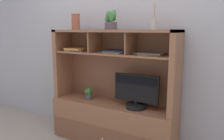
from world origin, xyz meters
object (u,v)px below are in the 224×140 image
at_px(magazine_stack_right, 151,54).
at_px(ceramic_vase, 76,22).
at_px(media_console, 112,110).
at_px(diffuser_bottle, 154,25).
at_px(magazine_stack_left, 116,51).
at_px(magazine_stack_centre, 77,49).
at_px(potted_orchid, 89,94).
at_px(potted_succulent, 111,21).
at_px(tv_monitor, 136,94).

height_order(magazine_stack_right, ceramic_vase, ceramic_vase).
distance_m(media_console, diffuser_bottle, 1.14).
height_order(magazine_stack_left, magazine_stack_centre, magazine_stack_centre).
xyz_separation_m(media_console, magazine_stack_left, (0.03, 0.03, 0.72)).
bearing_deg(diffuser_bottle, ceramic_vase, -179.27).
relative_size(media_console, ceramic_vase, 8.08).
bearing_deg(magazine_stack_right, ceramic_vase, -176.70).
bearing_deg(potted_orchid, ceramic_vase, -171.44).
relative_size(potted_orchid, diffuser_bottle, 0.57).
height_order(media_console, potted_succulent, potted_succulent).
relative_size(media_console, tv_monitor, 2.97).
bearing_deg(potted_succulent, potted_orchid, 175.60).
xyz_separation_m(media_console, tv_monitor, (0.33, -0.03, 0.26)).
distance_m(magazine_stack_centre, ceramic_vase, 0.35).
bearing_deg(potted_succulent, magazine_stack_right, 7.21).
height_order(tv_monitor, diffuser_bottle, diffuser_bottle).
height_order(magazine_stack_centre, diffuser_bottle, diffuser_bottle).
bearing_deg(potted_orchid, magazine_stack_centre, -170.59).
bearing_deg(ceramic_vase, diffuser_bottle, 0.73).
distance_m(potted_orchid, potted_succulent, 0.97).
distance_m(magazine_stack_left, potted_succulent, 0.35).
bearing_deg(potted_succulent, tv_monitor, 0.21).
height_order(magazine_stack_centre, ceramic_vase, ceramic_vase).
relative_size(tv_monitor, ceramic_vase, 2.72).
relative_size(magazine_stack_left, magazine_stack_centre, 1.25).
distance_m(potted_orchid, magazine_stack_left, 0.68).
xyz_separation_m(potted_orchid, magazine_stack_centre, (-0.16, -0.03, 0.57)).
xyz_separation_m(tv_monitor, magazine_stack_centre, (-0.83, -0.00, 0.47)).
xyz_separation_m(magazine_stack_left, ceramic_vase, (-0.54, -0.06, 0.35)).
bearing_deg(ceramic_vase, magazine_stack_right, 3.30).
bearing_deg(magazine_stack_left, tv_monitor, -12.56).
xyz_separation_m(media_console, magazine_stack_right, (0.46, 0.03, 0.71)).
xyz_separation_m(diffuser_bottle, ceramic_vase, (-1.02, -0.01, 0.05)).
xyz_separation_m(potted_orchid, magazine_stack_right, (0.81, 0.03, 0.56)).
height_order(diffuser_bottle, ceramic_vase, diffuser_bottle).
bearing_deg(magazine_stack_centre, tv_monitor, 0.03).
xyz_separation_m(media_console, magazine_stack_centre, (-0.50, -0.03, 0.72)).
bearing_deg(media_console, magazine_stack_centre, -176.38).
bearing_deg(diffuser_bottle, potted_succulent, -178.25).
distance_m(diffuser_bottle, potted_succulent, 0.51).
distance_m(potted_succulent, ceramic_vase, 0.51).
height_order(potted_orchid, potted_succulent, potted_succulent).
bearing_deg(magazine_stack_centre, potted_orchid, 9.41).
distance_m(tv_monitor, potted_succulent, 0.87).
height_order(potted_orchid, magazine_stack_right, magazine_stack_right).
xyz_separation_m(magazine_stack_centre, magazine_stack_right, (0.97, 0.06, -0.01)).
distance_m(media_console, magazine_stack_right, 0.85).
relative_size(magazine_stack_right, potted_succulent, 1.47).
xyz_separation_m(potted_orchid, diffuser_bottle, (0.85, -0.01, 0.86)).
xyz_separation_m(magazine_stack_right, ceramic_vase, (-0.97, -0.06, 0.35)).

